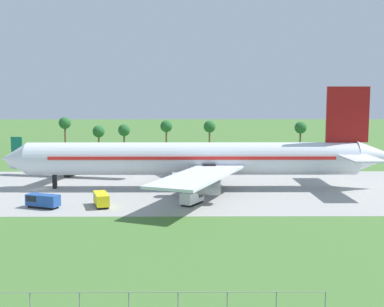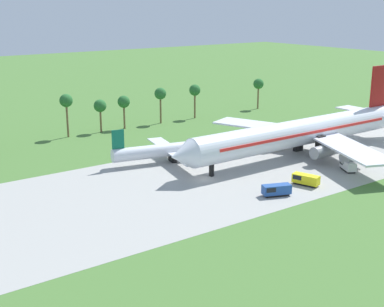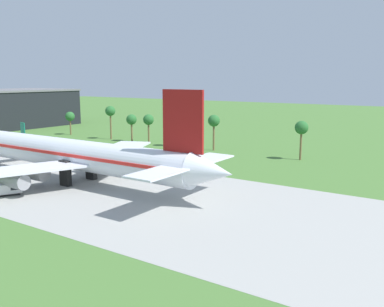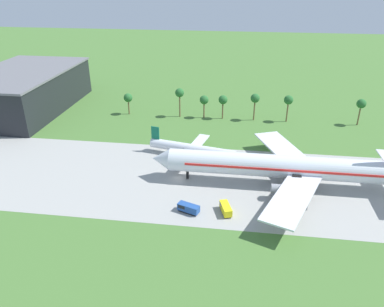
{
  "view_description": "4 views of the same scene",
  "coord_description": "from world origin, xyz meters",
  "px_view_note": "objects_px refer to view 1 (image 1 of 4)",
  "views": [
    {
      "loc": [
        28.88,
        -92.38,
        17.76
      ],
      "look_at": [
        29.51,
        0.61,
        6.89
      ],
      "focal_mm": 45.0,
      "sensor_mm": 36.0,
      "label": 1
    },
    {
      "loc": [
        -64.17,
        -84.96,
        35.54
      ],
      "look_at": [
        -2.53,
        0.61,
        5.89
      ],
      "focal_mm": 50.0,
      "sensor_mm": 36.0,
      "label": 2
    },
    {
      "loc": [
        101.76,
        -58.72,
        21.73
      ],
      "look_at": [
        61.54,
        0.61,
        9.06
      ],
      "focal_mm": 40.0,
      "sensor_mm": 36.0,
      "label": 3
    },
    {
      "loc": [
        16.78,
        -93.07,
        54.36
      ],
      "look_at": [
        3.3,
        5.0,
        6.0
      ],
      "focal_mm": 35.0,
      "sensor_mm": 36.0,
      "label": 4
    }
  ],
  "objects_px": {
    "jet_airliner": "(201,159)",
    "catering_van": "(101,199)",
    "baggage_tug": "(42,201)",
    "regional_aircraft": "(69,164)",
    "fuel_truck": "(193,197)"
  },
  "relations": [
    {
      "from": "regional_aircraft",
      "to": "baggage_tug",
      "type": "height_order",
      "value": "regional_aircraft"
    },
    {
      "from": "fuel_truck",
      "to": "catering_van",
      "type": "height_order",
      "value": "catering_van"
    },
    {
      "from": "jet_airliner",
      "to": "catering_van",
      "type": "xyz_separation_m",
      "value": [
        -16.75,
        -15.59,
        -4.63
      ]
    },
    {
      "from": "catering_van",
      "to": "baggage_tug",
      "type": "bearing_deg",
      "value": -173.25
    },
    {
      "from": "jet_airliner",
      "to": "baggage_tug",
      "type": "bearing_deg",
      "value": -147.39
    },
    {
      "from": "baggage_tug",
      "to": "catering_van",
      "type": "relative_size",
      "value": 1.02
    },
    {
      "from": "fuel_truck",
      "to": "catering_van",
      "type": "relative_size",
      "value": 0.93
    },
    {
      "from": "jet_airliner",
      "to": "baggage_tug",
      "type": "height_order",
      "value": "jet_airliner"
    },
    {
      "from": "jet_airliner",
      "to": "fuel_truck",
      "type": "distance_m",
      "value": 15.1
    },
    {
      "from": "regional_aircraft",
      "to": "baggage_tug",
      "type": "xyz_separation_m",
      "value": [
        3.25,
        -30.76,
        -1.69
      ]
    },
    {
      "from": "baggage_tug",
      "to": "catering_van",
      "type": "xyz_separation_m",
      "value": [
        9.34,
        1.11,
        0.01
      ]
    },
    {
      "from": "baggage_tug",
      "to": "fuel_truck",
      "type": "relative_size",
      "value": 1.09
    },
    {
      "from": "regional_aircraft",
      "to": "baggage_tug",
      "type": "distance_m",
      "value": 30.97
    },
    {
      "from": "jet_airliner",
      "to": "baggage_tug",
      "type": "relative_size",
      "value": 13.16
    },
    {
      "from": "fuel_truck",
      "to": "catering_van",
      "type": "xyz_separation_m",
      "value": [
        -15.02,
        -1.33,
        0.02
      ]
    }
  ]
}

